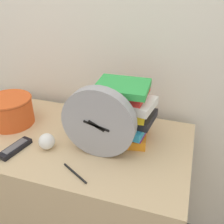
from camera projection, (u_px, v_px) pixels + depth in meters
The scene contains 8 objects.
wall_back at pixel (87, 24), 1.29m from camera, with size 6.00×0.04×2.40m.
desk at pixel (68, 196), 1.39m from camera, with size 1.17×0.59×0.77m.
desk_clock at pixel (98, 123), 1.02m from camera, with size 0.30×0.05×0.30m.
book_stack at pixel (124, 112), 1.13m from camera, with size 0.28×0.22×0.27m.
basket at pixel (10, 110), 1.27m from camera, with size 0.22×0.22×0.14m.
tv_remote at pixel (15, 148), 1.11m from camera, with size 0.08×0.16×0.02m.
crumpled_paper_ball at pixel (47, 141), 1.11m from camera, with size 0.07×0.07×0.07m.
pen at pixel (75, 173), 0.98m from camera, with size 0.12×0.08×0.01m.
Camera 1 is at (0.53, -0.58, 1.46)m, focal length 42.00 mm.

